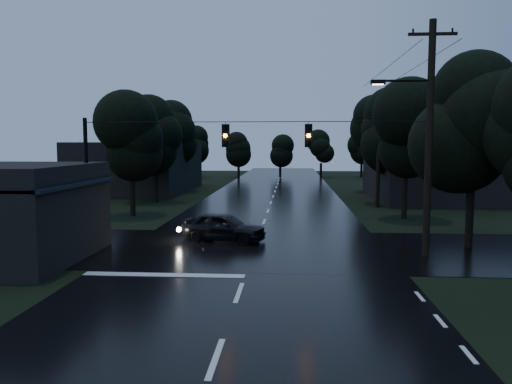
# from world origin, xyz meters

# --- Properties ---
(ground) EXTENTS (160.00, 160.00, 0.00)m
(ground) POSITION_xyz_m (0.00, 0.00, 0.00)
(ground) COLOR black
(ground) RESTS_ON ground
(main_road) EXTENTS (12.00, 120.00, 0.02)m
(main_road) POSITION_xyz_m (0.00, 30.00, 0.00)
(main_road) COLOR black
(main_road) RESTS_ON ground
(cross_street) EXTENTS (60.00, 9.00, 0.02)m
(cross_street) POSITION_xyz_m (0.00, 12.00, 0.00)
(cross_street) COLOR black
(cross_street) RESTS_ON ground
(building_far_right) EXTENTS (10.00, 14.00, 4.40)m
(building_far_right) POSITION_xyz_m (14.00, 34.00, 2.20)
(building_far_right) COLOR black
(building_far_right) RESTS_ON ground
(building_far_left) EXTENTS (10.00, 16.00, 5.00)m
(building_far_left) POSITION_xyz_m (-14.00, 40.00, 2.50)
(building_far_left) COLOR black
(building_far_left) RESTS_ON ground
(utility_pole_main) EXTENTS (3.50, 0.30, 10.00)m
(utility_pole_main) POSITION_xyz_m (7.41, 11.00, 5.26)
(utility_pole_main) COLOR black
(utility_pole_main) RESTS_ON ground
(utility_pole_far) EXTENTS (2.00, 0.30, 7.50)m
(utility_pole_far) POSITION_xyz_m (8.30, 28.00, 3.88)
(utility_pole_far) COLOR black
(utility_pole_far) RESTS_ON ground
(anchor_pole_left) EXTENTS (0.18, 0.18, 6.00)m
(anchor_pole_left) POSITION_xyz_m (-7.50, 11.00, 3.00)
(anchor_pole_left) COLOR black
(anchor_pole_left) RESTS_ON ground
(span_signals) EXTENTS (15.00, 0.37, 1.12)m
(span_signals) POSITION_xyz_m (0.56, 10.99, 5.24)
(span_signals) COLOR black
(span_signals) RESTS_ON ground
(tree_corner_near) EXTENTS (4.48, 4.48, 9.44)m
(tree_corner_near) POSITION_xyz_m (10.00, 13.00, 5.99)
(tree_corner_near) COLOR black
(tree_corner_near) RESTS_ON ground
(tree_left_a) EXTENTS (3.92, 3.92, 8.26)m
(tree_left_a) POSITION_xyz_m (-9.00, 22.00, 5.24)
(tree_left_a) COLOR black
(tree_left_a) RESTS_ON ground
(tree_left_b) EXTENTS (4.20, 4.20, 8.85)m
(tree_left_b) POSITION_xyz_m (-9.60, 30.00, 5.62)
(tree_left_b) COLOR black
(tree_left_b) RESTS_ON ground
(tree_left_c) EXTENTS (4.48, 4.48, 9.44)m
(tree_left_c) POSITION_xyz_m (-10.20, 40.00, 5.99)
(tree_left_c) COLOR black
(tree_left_c) RESTS_ON ground
(tree_right_a) EXTENTS (4.20, 4.20, 8.85)m
(tree_right_a) POSITION_xyz_m (9.00, 22.00, 5.62)
(tree_right_a) COLOR black
(tree_right_a) RESTS_ON ground
(tree_right_b) EXTENTS (4.48, 4.48, 9.44)m
(tree_right_b) POSITION_xyz_m (9.60, 30.00, 5.99)
(tree_right_b) COLOR black
(tree_right_b) RESTS_ON ground
(tree_right_c) EXTENTS (4.76, 4.76, 10.03)m
(tree_right_c) POSITION_xyz_m (10.20, 40.00, 6.37)
(tree_right_c) COLOR black
(tree_right_c) RESTS_ON ground
(car) EXTENTS (4.54, 2.81, 1.44)m
(car) POSITION_xyz_m (-1.69, 13.70, 0.72)
(car) COLOR black
(car) RESTS_ON ground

